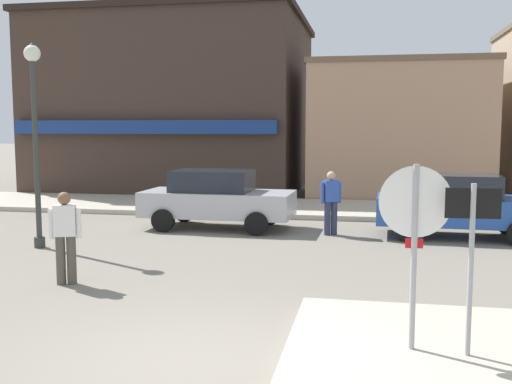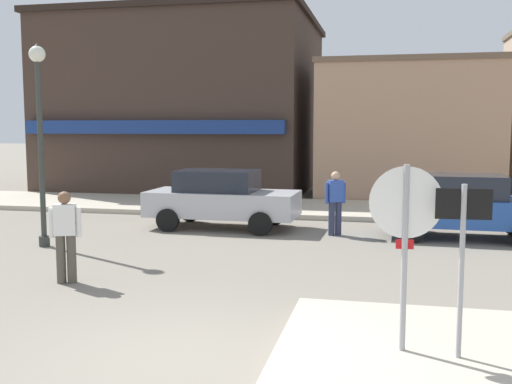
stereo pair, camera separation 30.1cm
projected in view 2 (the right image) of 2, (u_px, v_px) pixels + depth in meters
ground_plane at (185, 361)px, 6.97m from camera, size 160.00×160.00×0.00m
kerb_far at (315, 209)px, 19.38m from camera, size 80.00×4.00×0.15m
stop_sign at (405, 233)px, 6.77m from camera, size 0.82×0.08×2.30m
one_way_sign at (462, 254)px, 6.57m from camera, size 0.60×0.07×2.10m
lamp_post at (40, 116)px, 13.32m from camera, size 0.36×0.36×4.54m
parked_car_nearest at (221, 198)px, 16.03m from camera, size 4.05×1.96×1.56m
parked_car_second at (464, 205)px, 14.53m from camera, size 4.06×1.98×1.56m
pedestrian_crossing_near at (65, 234)px, 10.37m from camera, size 0.55×0.33×1.61m
pedestrian_crossing_far at (335, 201)px, 14.94m from camera, size 0.53×0.36×1.61m
building_corner_shop at (191, 105)px, 26.66m from camera, size 11.00×9.53×7.34m
building_storefront_left_near at (407, 130)px, 22.97m from camera, size 6.70×5.20×5.15m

